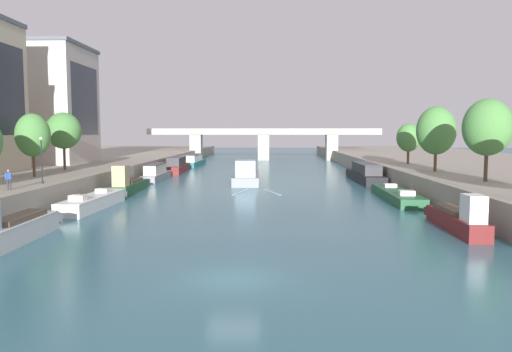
{
  "coord_description": "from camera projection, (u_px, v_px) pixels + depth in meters",
  "views": [
    {
      "loc": [
        1.75,
        -22.84,
        7.03
      ],
      "look_at": [
        0.0,
        36.08,
        1.74
      ],
      "focal_mm": 34.45,
      "sensor_mm": 36.0,
      "label": 1
    }
  ],
  "objects": [
    {
      "name": "moored_boat_right_gap_after",
      "position": [
        365.0,
        174.0,
        69.75
      ],
      "size": [
        2.94,
        16.83,
        2.68
      ],
      "color": "black",
      "rests_on": "ground"
    },
    {
      "name": "building_left_corner",
      "position": [
        35.0,
        104.0,
        72.61
      ],
      "size": [
        15.63,
        12.95,
        17.31
      ],
      "color": "#BCB2A8",
      "rests_on": "quay_left"
    },
    {
      "name": "moored_boat_left_midway",
      "position": [
        128.0,
        184.0,
        56.82
      ],
      "size": [
        2.13,
        10.8,
        3.38
      ],
      "color": "#235633",
      "rests_on": "ground"
    },
    {
      "name": "moored_boat_left_second",
      "position": [
        177.0,
        166.0,
        86.13
      ],
      "size": [
        3.0,
        13.85,
        2.7
      ],
      "color": "maroon",
      "rests_on": "ground"
    },
    {
      "name": "quay_left",
      "position": [
        43.0,
        168.0,
        79.09
      ],
      "size": [
        36.0,
        170.0,
        2.46
      ],
      "primitive_type": "cube",
      "color": "gray",
      "rests_on": "ground"
    },
    {
      "name": "ground_plane",
      "position": [
        234.0,
        280.0,
        23.42
      ],
      "size": [
        400.0,
        400.0,
        0.0
      ],
      "primitive_type": "plane",
      "color": "#336675"
    },
    {
      "name": "tree_right_nearest",
      "position": [
        436.0,
        131.0,
        56.57
      ],
      "size": [
        4.47,
        4.47,
        7.53
      ],
      "color": "brown",
      "rests_on": "quay_right"
    },
    {
      "name": "moored_boat_right_second",
      "position": [
        457.0,
        218.0,
        34.88
      ],
      "size": [
        1.77,
        10.08,
        2.97
      ],
      "color": "maroon",
      "rests_on": "ground"
    },
    {
      "name": "tree_left_past_mid",
      "position": [
        33.0,
        135.0,
        49.92
      ],
      "size": [
        3.43,
        3.43,
        6.46
      ],
      "color": "brown",
      "rests_on": "quay_left"
    },
    {
      "name": "lamppost_left_bank",
      "position": [
        42.0,
        158.0,
        43.5
      ],
      "size": [
        0.28,
        0.28,
        4.13
      ],
      "color": "black",
      "rests_on": "quay_left"
    },
    {
      "name": "moored_boat_left_gap_after",
      "position": [
        10.0,
        230.0,
        30.56
      ],
      "size": [
        2.0,
        11.06,
        3.13
      ],
      "color": "silver",
      "rests_on": "ground"
    },
    {
      "name": "barge_midriver",
      "position": [
        246.0,
        174.0,
        70.18
      ],
      "size": [
        4.09,
        19.37,
        3.31
      ],
      "color": "gray",
      "rests_on": "ground"
    },
    {
      "name": "quay_right",
      "position": [
        482.0,
        169.0,
        77.03
      ],
      "size": [
        36.0,
        170.0,
        2.46
      ],
      "primitive_type": "cube",
      "color": "gray",
      "rests_on": "ground"
    },
    {
      "name": "tree_right_midway",
      "position": [
        409.0,
        138.0,
        70.48
      ],
      "size": [
        3.42,
        3.42,
        5.77
      ],
      "color": "brown",
      "rests_on": "quay_right"
    },
    {
      "name": "bridge_far",
      "position": [
        264.0,
        140.0,
        123.02
      ],
      "size": [
        58.03,
        4.4,
        7.89
      ],
      "color": "#ADA899",
      "rests_on": "ground"
    },
    {
      "name": "tree_right_by_lamp",
      "position": [
        487.0,
        127.0,
        44.95
      ],
      "size": [
        4.41,
        4.41,
        7.62
      ],
      "color": "brown",
      "rests_on": "quay_right"
    },
    {
      "name": "person_on_quay",
      "position": [
        9.0,
        178.0,
        38.68
      ],
      "size": [
        0.38,
        0.42,
        1.63
      ],
      "color": "#2D2D38",
      "rests_on": "quay_left"
    },
    {
      "name": "wake_behind_barge",
      "position": [
        256.0,
        192.0,
        57.64
      ],
      "size": [
        5.6,
        5.97,
        0.03
      ],
      "color": "#A5D1DB",
      "rests_on": "ground"
    },
    {
      "name": "tree_left_far",
      "position": [
        64.0,
        131.0,
        59.41
      ],
      "size": [
        4.17,
        4.17,
        6.93
      ],
      "color": "brown",
      "rests_on": "quay_left"
    },
    {
      "name": "moored_boat_right_midway",
      "position": [
        396.0,
        195.0,
        51.13
      ],
      "size": [
        2.89,
        14.93,
        2.08
      ],
      "color": "#235633",
      "rests_on": "ground"
    },
    {
      "name": "moored_boat_left_upstream",
      "position": [
        156.0,
        173.0,
        72.21
      ],
      "size": [
        2.41,
        12.99,
        2.39
      ],
      "color": "gray",
      "rests_on": "ground"
    },
    {
      "name": "moored_boat_left_near",
      "position": [
        94.0,
        201.0,
        45.39
      ],
      "size": [
        2.77,
        12.08,
        2.28
      ],
      "color": "silver",
      "rests_on": "ground"
    },
    {
      "name": "moored_boat_left_downstream",
      "position": [
        193.0,
        161.0,
        102.94
      ],
      "size": [
        3.55,
        15.58,
        2.39
      ],
      "color": "#23666B",
      "rests_on": "ground"
    }
  ]
}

